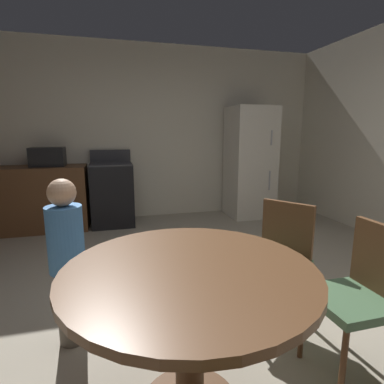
{
  "coord_description": "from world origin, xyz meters",
  "views": [
    {
      "loc": [
        -0.58,
        -1.9,
        1.36
      ],
      "look_at": [
        0.12,
        0.76,
        0.82
      ],
      "focal_mm": 28.62,
      "sensor_mm": 36.0,
      "label": 1
    }
  ],
  "objects_px": {
    "oven_range": "(112,194)",
    "chair_east": "(361,291)",
    "microwave": "(48,157)",
    "dining_table": "(190,299)",
    "refrigerator": "(250,163)",
    "person_child": "(67,259)",
    "chair_northeast": "(279,255)"
  },
  "relations": [
    {
      "from": "chair_northeast",
      "to": "chair_east",
      "type": "xyz_separation_m",
      "value": [
        0.18,
        -0.56,
        0.0
      ]
    },
    {
      "from": "refrigerator",
      "to": "person_child",
      "type": "distance_m",
      "value": 3.6
    },
    {
      "from": "refrigerator",
      "to": "person_child",
      "type": "height_order",
      "value": "refrigerator"
    },
    {
      "from": "microwave",
      "to": "dining_table",
      "type": "xyz_separation_m",
      "value": [
        1.16,
        -3.34,
        -0.43
      ]
    },
    {
      "from": "refrigerator",
      "to": "chair_northeast",
      "type": "distance_m",
      "value": 2.95
    },
    {
      "from": "refrigerator",
      "to": "chair_northeast",
      "type": "relative_size",
      "value": 2.02
    },
    {
      "from": "microwave",
      "to": "dining_table",
      "type": "height_order",
      "value": "microwave"
    },
    {
      "from": "person_child",
      "to": "refrigerator",
      "type": "bearing_deg",
      "value": 94.54
    },
    {
      "from": "dining_table",
      "to": "chair_east",
      "type": "distance_m",
      "value": 0.99
    },
    {
      "from": "refrigerator",
      "to": "person_child",
      "type": "bearing_deg",
      "value": -133.64
    },
    {
      "from": "person_child",
      "to": "dining_table",
      "type": "bearing_deg",
      "value": 0.0
    },
    {
      "from": "oven_range",
      "to": "refrigerator",
      "type": "bearing_deg",
      "value": -1.41
    },
    {
      "from": "oven_range",
      "to": "chair_east",
      "type": "distance_m",
      "value": 3.59
    },
    {
      "from": "microwave",
      "to": "person_child",
      "type": "height_order",
      "value": "microwave"
    },
    {
      "from": "refrigerator",
      "to": "person_child",
      "type": "relative_size",
      "value": 1.61
    },
    {
      "from": "oven_range",
      "to": "chair_northeast",
      "type": "relative_size",
      "value": 1.26
    },
    {
      "from": "refrigerator",
      "to": "chair_northeast",
      "type": "height_order",
      "value": "refrigerator"
    },
    {
      "from": "chair_northeast",
      "to": "oven_range",
      "type": "bearing_deg",
      "value": -102.89
    },
    {
      "from": "refrigerator",
      "to": "chair_east",
      "type": "xyz_separation_m",
      "value": [
        -0.87,
        -3.29,
        -0.38
      ]
    },
    {
      "from": "person_child",
      "to": "chair_east",
      "type": "bearing_deg",
      "value": 24.94
    },
    {
      "from": "microwave",
      "to": "chair_east",
      "type": "relative_size",
      "value": 0.51
    },
    {
      "from": "microwave",
      "to": "dining_table",
      "type": "bearing_deg",
      "value": -70.79
    },
    {
      "from": "refrigerator",
      "to": "chair_east",
      "type": "height_order",
      "value": "refrigerator"
    },
    {
      "from": "refrigerator",
      "to": "dining_table",
      "type": "bearing_deg",
      "value": -119.41
    },
    {
      "from": "chair_east",
      "to": "person_child",
      "type": "height_order",
      "value": "person_child"
    },
    {
      "from": "refrigerator",
      "to": "chair_northeast",
      "type": "xyz_separation_m",
      "value": [
        -1.05,
        -2.73,
        -0.38
      ]
    },
    {
      "from": "microwave",
      "to": "chair_east",
      "type": "distance_m",
      "value": 4.0
    },
    {
      "from": "microwave",
      "to": "chair_northeast",
      "type": "bearing_deg",
      "value": -54.64
    },
    {
      "from": "microwave",
      "to": "chair_east",
      "type": "xyz_separation_m",
      "value": [
        2.15,
        -3.34,
        -0.53
      ]
    },
    {
      "from": "dining_table",
      "to": "oven_range",
      "type": "bearing_deg",
      "value": 95.6
    },
    {
      "from": "refrigerator",
      "to": "microwave",
      "type": "bearing_deg",
      "value": 179.05
    },
    {
      "from": "microwave",
      "to": "chair_northeast",
      "type": "distance_m",
      "value": 3.45
    }
  ]
}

